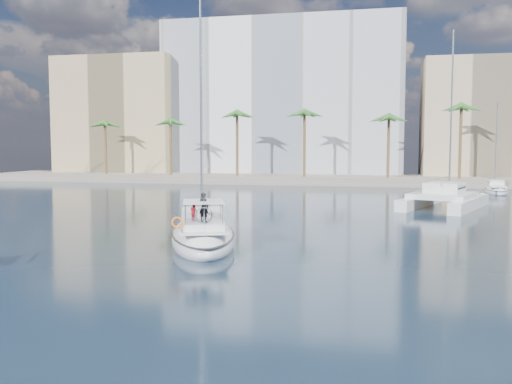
# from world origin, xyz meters

# --- Properties ---
(ground) EXTENTS (160.00, 160.00, 0.00)m
(ground) POSITION_xyz_m (0.00, 0.00, 0.00)
(ground) COLOR black
(ground) RESTS_ON ground
(quay) EXTENTS (120.00, 14.00, 1.20)m
(quay) POSITION_xyz_m (0.00, 61.00, 0.60)
(quay) COLOR gray
(quay) RESTS_ON ground
(building_modern) EXTENTS (42.00, 16.00, 28.00)m
(building_modern) POSITION_xyz_m (-12.00, 73.00, 14.00)
(building_modern) COLOR white
(building_modern) RESTS_ON ground
(building_tan_left) EXTENTS (22.00, 14.00, 22.00)m
(building_tan_left) POSITION_xyz_m (-42.00, 69.00, 11.00)
(building_tan_left) COLOR tan
(building_tan_left) RESTS_ON ground
(building_beige) EXTENTS (20.00, 14.00, 20.00)m
(building_beige) POSITION_xyz_m (22.00, 70.00, 10.00)
(building_beige) COLOR tan
(building_beige) RESTS_ON ground
(palm_left) EXTENTS (3.60, 3.60, 12.30)m
(palm_left) POSITION_xyz_m (-34.00, 57.00, 10.28)
(palm_left) COLOR brown
(palm_left) RESTS_ON ground
(palm_centre) EXTENTS (3.60, 3.60, 12.30)m
(palm_centre) POSITION_xyz_m (0.00, 57.00, 10.28)
(palm_centre) COLOR brown
(palm_centre) RESTS_ON ground
(main_sloop) EXTENTS (7.74, 12.91, 18.27)m
(main_sloop) POSITION_xyz_m (-5.21, 3.25, 0.55)
(main_sloop) COLOR silver
(main_sloop) RESTS_ON ground
(catamaran) EXTENTS (9.74, 13.31, 17.48)m
(catamaran) POSITION_xyz_m (11.66, 27.42, 1.15)
(catamaran) COLOR silver
(catamaran) RESTS_ON ground
(seagull) EXTENTS (1.08, 0.47, 0.20)m
(seagull) POSITION_xyz_m (-4.51, 3.69, 1.12)
(seagull) COLOR silver
(seagull) RESTS_ON ground
(moored_yacht_a) EXTENTS (3.37, 9.52, 11.90)m
(moored_yacht_a) POSITION_xyz_m (20.00, 47.00, 0.00)
(moored_yacht_a) COLOR silver
(moored_yacht_a) RESTS_ON ground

